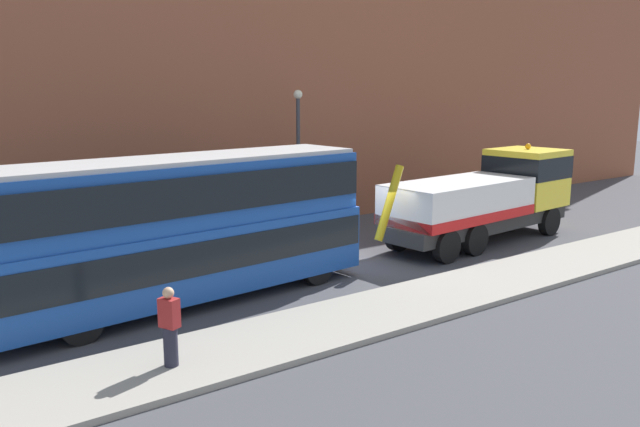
{
  "coord_description": "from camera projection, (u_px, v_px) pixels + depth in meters",
  "views": [
    {
      "loc": [
        -13.54,
        -16.31,
        5.83
      ],
      "look_at": [
        -1.95,
        -0.29,
        2.0
      ],
      "focal_mm": 35.93,
      "sensor_mm": 36.0,
      "label": 1
    }
  ],
  "objects": [
    {
      "name": "recovery_tow_truck",
      "position": [
        487.0,
        196.0,
        24.83
      ],
      "size": [
        10.22,
        3.35,
        3.67
      ],
      "rotation": [
        0.0,
        0.0,
        0.08
      ],
      "color": "#2D2D2D",
      "rests_on": "ground_plane"
    },
    {
      "name": "ground_plane",
      "position": [
        361.0,
        263.0,
        21.88
      ],
      "size": [
        120.0,
        120.0,
        0.0
      ],
      "primitive_type": "plane",
      "color": "#424247"
    },
    {
      "name": "near_kerb",
      "position": [
        454.0,
        292.0,
        18.52
      ],
      "size": [
        60.0,
        2.8,
        0.15
      ],
      "primitive_type": "cube",
      "color": "gray",
      "rests_on": "ground_plane"
    },
    {
      "name": "building_facade",
      "position": [
        250.0,
        34.0,
        26.12
      ],
      "size": [
        60.0,
        1.5,
        16.0
      ],
      "color": "#935138",
      "rests_on": "ground_plane"
    },
    {
      "name": "pedestrian_onlooker",
      "position": [
        170.0,
        328.0,
        13.24
      ],
      "size": [
        0.4,
        0.47,
        1.71
      ],
      "rotation": [
        0.0,
        0.0,
        0.43
      ],
      "color": "#232333",
      "rests_on": "near_kerb"
    },
    {
      "name": "double_decker_bus",
      "position": [
        183.0,
        224.0,
        17.43
      ],
      "size": [
        11.18,
        3.42,
        4.06
      ],
      "rotation": [
        0.0,
        0.0,
        0.08
      ],
      "color": "#19479E",
      "rests_on": "ground_plane"
    },
    {
      "name": "street_lamp",
      "position": [
        298.0,
        149.0,
        25.73
      ],
      "size": [
        0.36,
        0.36,
        5.83
      ],
      "color": "#38383D",
      "rests_on": "ground_plane"
    }
  ]
}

